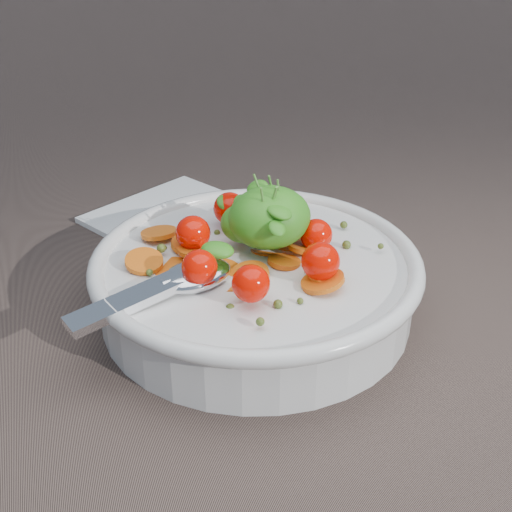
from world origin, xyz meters
name	(u,v)px	position (x,y,z in m)	size (l,w,h in m)	color
ground	(221,302)	(0.00, 0.00, 0.00)	(6.00, 6.00, 0.00)	brown
bowl	(256,278)	(0.03, -0.02, 0.04)	(0.33, 0.31, 0.13)	silver
napkin	(173,215)	(-0.01, 0.20, 0.00)	(0.18, 0.16, 0.01)	white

